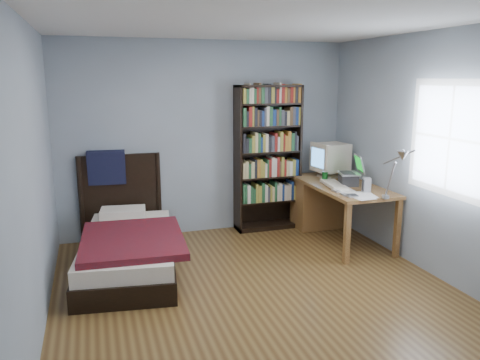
% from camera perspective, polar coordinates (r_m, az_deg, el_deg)
% --- Properties ---
extents(room, '(4.20, 4.24, 2.50)m').
position_cam_1_polar(room, '(4.17, 3.10, 1.63)').
color(room, '#533618').
rests_on(room, ground).
extents(desk, '(0.75, 1.56, 0.73)m').
position_cam_1_polar(desk, '(6.41, 10.24, -2.42)').
color(desk, brown).
rests_on(desk, floor).
extents(crt_monitor, '(0.44, 0.41, 0.46)m').
position_cam_1_polar(crt_monitor, '(6.32, 10.97, 2.68)').
color(crt_monitor, '#C0B59F').
rests_on(crt_monitor, desk).
extents(laptop, '(0.37, 0.35, 0.37)m').
position_cam_1_polar(laptop, '(5.91, 13.23, 0.40)').
color(laptop, '#2D2D30').
rests_on(laptop, desk).
extents(desk_lamp, '(0.23, 0.51, 0.61)m').
position_cam_1_polar(desk_lamp, '(4.92, 18.95, 2.23)').
color(desk_lamp, '#99999E').
rests_on(desk_lamp, desk).
extents(keyboard, '(0.27, 0.53, 0.05)m').
position_cam_1_polar(keyboard, '(5.83, 11.41, -0.56)').
color(keyboard, beige).
rests_on(keyboard, desk).
extents(speaker, '(0.10, 0.10, 0.17)m').
position_cam_1_polar(speaker, '(5.60, 15.17, -0.58)').
color(speaker, gray).
rests_on(speaker, desk).
extents(soda_can, '(0.07, 0.07, 0.13)m').
position_cam_1_polar(soda_can, '(6.04, 10.30, 0.39)').
color(soda_can, '#073913').
rests_on(soda_can, desk).
extents(mouse, '(0.07, 0.11, 0.04)m').
position_cam_1_polar(mouse, '(6.24, 10.69, 0.32)').
color(mouse, silver).
rests_on(mouse, desk).
extents(phone_silver, '(0.08, 0.12, 0.02)m').
position_cam_1_polar(phone_silver, '(5.55, 11.60, -1.30)').
color(phone_silver, silver).
rests_on(phone_silver, desk).
extents(phone_grey, '(0.05, 0.10, 0.02)m').
position_cam_1_polar(phone_grey, '(5.39, 12.62, -1.74)').
color(phone_grey, gray).
rests_on(phone_grey, desk).
extents(external_drive, '(0.12, 0.12, 0.02)m').
position_cam_1_polar(external_drive, '(5.35, 13.53, -1.90)').
color(external_drive, gray).
rests_on(external_drive, desk).
extents(bookshelf, '(0.87, 0.30, 1.94)m').
position_cam_1_polar(bookshelf, '(6.27, 3.40, 2.67)').
color(bookshelf, black).
rests_on(bookshelf, floor).
extents(bed, '(1.19, 2.09, 1.16)m').
position_cam_1_polar(bed, '(5.29, -13.52, -7.55)').
color(bed, black).
rests_on(bed, floor).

